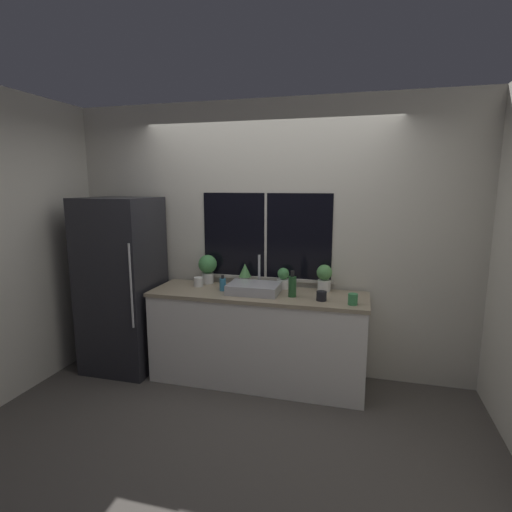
% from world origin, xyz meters
% --- Properties ---
extents(ground_plane, '(14.00, 14.00, 0.00)m').
position_xyz_m(ground_plane, '(0.00, 0.00, 0.00)').
color(ground_plane, '#4C4742').
extents(wall_back, '(8.00, 0.09, 2.70)m').
position_xyz_m(wall_back, '(0.00, 0.65, 1.35)').
color(wall_back, beige).
rests_on(wall_back, ground_plane).
extents(wall_left, '(0.06, 7.00, 2.70)m').
position_xyz_m(wall_left, '(-2.05, 1.50, 1.35)').
color(wall_left, beige).
rests_on(wall_left, ground_plane).
extents(wall_right, '(0.06, 7.00, 2.70)m').
position_xyz_m(wall_right, '(2.05, 1.50, 1.35)').
color(wall_right, beige).
rests_on(wall_right, ground_plane).
extents(counter, '(2.05, 0.61, 0.89)m').
position_xyz_m(counter, '(0.00, 0.29, 0.44)').
color(counter, white).
rests_on(counter, ground_plane).
extents(refrigerator, '(0.70, 0.68, 1.77)m').
position_xyz_m(refrigerator, '(-1.42, 0.25, 0.88)').
color(refrigerator, '#232328').
rests_on(refrigerator, ground_plane).
extents(sink, '(0.47, 0.38, 0.33)m').
position_xyz_m(sink, '(-0.03, 0.28, 0.93)').
color(sink, '#ADADB2').
rests_on(sink, counter).
extents(potted_plant_far_left, '(0.19, 0.19, 0.30)m').
position_xyz_m(potted_plant_far_left, '(-0.59, 0.51, 1.06)').
color(potted_plant_far_left, white).
rests_on(potted_plant_far_left, counter).
extents(potted_plant_center_left, '(0.12, 0.12, 0.23)m').
position_xyz_m(potted_plant_center_left, '(-0.19, 0.51, 1.01)').
color(potted_plant_center_left, white).
rests_on(potted_plant_center_left, counter).
extents(potted_plant_center_right, '(0.13, 0.13, 0.20)m').
position_xyz_m(potted_plant_center_right, '(0.20, 0.51, 0.98)').
color(potted_plant_center_right, white).
rests_on(potted_plant_center_right, counter).
extents(potted_plant_far_right, '(0.15, 0.15, 0.26)m').
position_xyz_m(potted_plant_far_right, '(0.60, 0.51, 1.03)').
color(potted_plant_far_right, white).
rests_on(potted_plant_far_right, counter).
extents(soap_bottle, '(0.06, 0.06, 0.15)m').
position_xyz_m(soap_bottle, '(-0.34, 0.28, 0.95)').
color(soap_bottle, teal).
rests_on(soap_bottle, counter).
extents(bottle_tall, '(0.07, 0.07, 0.24)m').
position_xyz_m(bottle_tall, '(0.34, 0.24, 0.99)').
color(bottle_tall, '#235128').
rests_on(bottle_tall, counter).
extents(mug_black, '(0.09, 0.09, 0.08)m').
position_xyz_m(mug_black, '(0.61, 0.18, 0.93)').
color(mug_black, black).
rests_on(mug_black, counter).
extents(mug_green, '(0.08, 0.08, 0.10)m').
position_xyz_m(mug_green, '(0.88, 0.13, 0.94)').
color(mug_green, '#38844C').
rests_on(mug_green, counter).
extents(mug_white, '(0.09, 0.09, 0.09)m').
position_xyz_m(mug_white, '(-0.63, 0.37, 0.93)').
color(mug_white, white).
rests_on(mug_white, counter).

